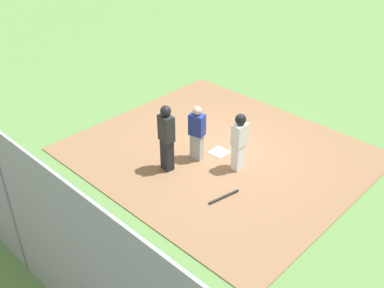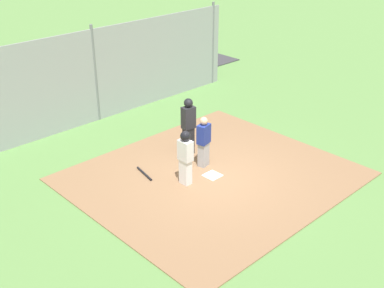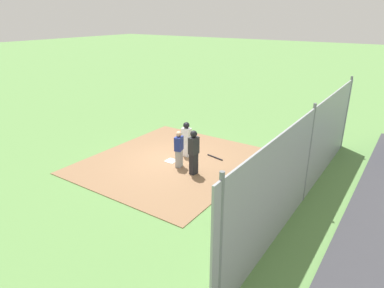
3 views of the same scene
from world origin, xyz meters
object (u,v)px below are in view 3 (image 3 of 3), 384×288
umpire (194,151)px  runner (186,137)px  home_plate (171,161)px  catcher (179,149)px  baseball_bat (215,157)px

umpire → runner: (1.28, 1.24, -0.07)m
runner → home_plate: bearing=-15.3°
catcher → umpire: size_ratio=0.85×
umpire → runner: umpire is taller
runner → baseball_bat: (0.52, -1.14, -0.84)m
umpire → runner: size_ratio=1.14×
umpire → baseball_bat: bearing=-79.5°
umpire → catcher: bearing=-6.3°
runner → baseball_bat: bearing=114.7°
catcher → umpire: bearing=153.0°
umpire → baseball_bat: umpire is taller
home_plate → runner: (0.82, -0.23, 0.86)m
home_plate → catcher: catcher is taller
umpire → runner: 1.78m
catcher → baseball_bat: (1.59, -0.76, -0.75)m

